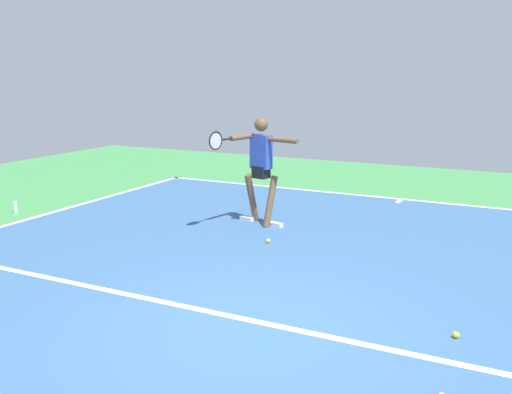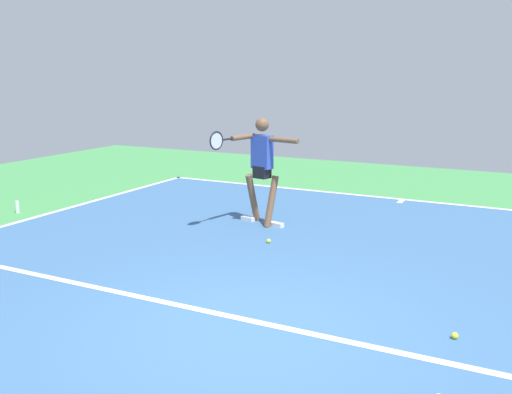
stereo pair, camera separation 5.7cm
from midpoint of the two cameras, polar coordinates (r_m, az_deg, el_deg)
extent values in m
plane|color=#428E4C|center=(5.89, -1.12, -12.86)|extent=(21.97, 21.97, 0.00)
cube|color=#38608E|center=(5.89, -1.12, -12.84)|extent=(10.93, 13.49, 0.00)
cube|color=white|center=(11.95, 13.97, -0.20)|extent=(10.93, 0.10, 0.01)
cube|color=white|center=(6.05, -0.25, -12.14)|extent=(8.19, 0.10, 0.01)
cube|color=white|center=(11.76, 13.75, -0.39)|extent=(0.10, 0.30, 0.01)
cylinder|color=brown|center=(9.53, 1.25, -0.44)|extent=(0.18, 0.35, 0.85)
cube|color=white|center=(9.56, 1.78, -2.73)|extent=(0.26, 0.15, 0.07)
cylinder|color=brown|center=(9.77, -0.58, -0.12)|extent=(0.18, 0.35, 0.85)
cube|color=white|center=(9.93, -1.07, -2.15)|extent=(0.26, 0.15, 0.07)
cube|color=black|center=(9.56, 0.33, 2.48)|extent=(0.28, 0.25, 0.20)
cube|color=#334CB2|center=(9.51, 0.33, 4.46)|extent=(0.37, 0.25, 0.55)
sphere|color=brown|center=(9.46, 0.34, 7.13)|extent=(0.22, 0.22, 0.22)
cylinder|color=brown|center=(9.21, 2.50, 5.60)|extent=(0.55, 0.20, 0.08)
cylinder|color=brown|center=(9.38, -1.53, 5.91)|extent=(0.20, 0.55, 0.08)
cylinder|color=black|center=(9.09, -3.11, 5.69)|extent=(0.08, 0.22, 0.03)
torus|color=black|center=(8.91, -4.17, 5.55)|extent=(0.09, 0.29, 0.29)
cylinder|color=silver|center=(8.91, -4.17, 5.55)|extent=(0.06, 0.24, 0.25)
sphere|color=yellow|center=(6.00, 18.80, -12.72)|extent=(0.07, 0.07, 0.07)
sphere|color=#CCE033|center=(8.65, 1.02, -4.34)|extent=(0.07, 0.07, 0.07)
cylinder|color=white|center=(11.30, -22.71, -0.95)|extent=(0.07, 0.07, 0.22)
camera|label=1|loc=(0.03, -90.22, -0.05)|focal=40.70mm
camera|label=2|loc=(0.03, 89.78, 0.05)|focal=40.70mm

